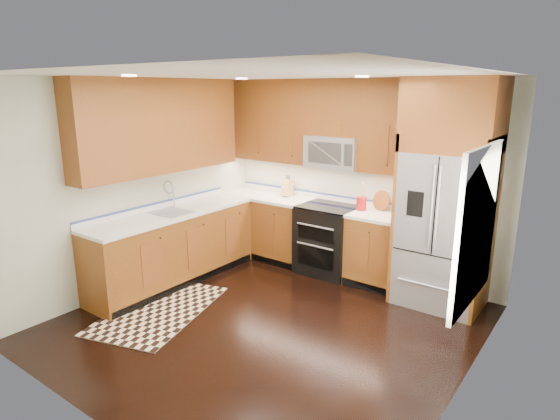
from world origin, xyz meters
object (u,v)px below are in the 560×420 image
Objects in this scene: refrigerator at (447,196)px; knife_block at (288,188)px; utensil_crock at (362,200)px; range at (328,240)px; rug at (159,310)px.

refrigerator is 8.27× the size of knife_block.
range is at bearing -169.57° from utensil_crock.
utensil_crock is (0.44, 0.08, 0.60)m from range.
rug is at bearing -93.57° from knife_block.
refrigerator is 1.63× the size of rug.
rug is 5.09× the size of knife_block.
utensil_crock is at bearing 41.51° from rug.
knife_block is 1.25m from utensil_crock.
refrigerator reaches higher than rug.
refrigerator is 2.38m from knife_block.
refrigerator reaches higher than range.
utensil_crock is (1.39, 2.24, 1.06)m from rug.
knife_block is (-0.80, 0.18, 0.60)m from range.
knife_block is at bearing 174.81° from refrigerator.
utensil_crock reaches higher than rug.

